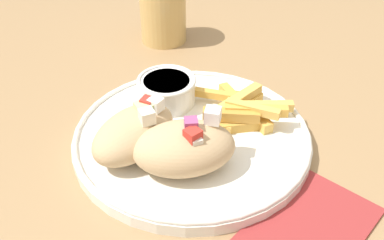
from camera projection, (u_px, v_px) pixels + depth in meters
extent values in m
cube|color=#9E7A51|center=(176.00, 139.00, 0.56)|extent=(1.51, 1.51, 0.04)
cylinder|color=#9E7A51|center=(144.00, 44.00, 1.54)|extent=(0.06, 0.06, 0.69)
cube|color=maroon|center=(300.00, 237.00, 0.41)|extent=(0.18, 0.11, 0.00)
cylinder|color=white|center=(192.00, 139.00, 0.52)|extent=(0.27, 0.27, 0.01)
torus|color=white|center=(192.00, 133.00, 0.51)|extent=(0.27, 0.27, 0.01)
ellipsoid|color=tan|center=(184.00, 148.00, 0.46)|extent=(0.13, 0.13, 0.05)
cube|color=red|center=(193.00, 136.00, 0.44)|extent=(0.02, 0.02, 0.01)
cube|color=#A34C84|center=(191.00, 125.00, 0.44)|extent=(0.02, 0.02, 0.01)
cube|color=white|center=(213.00, 116.00, 0.45)|extent=(0.02, 0.02, 0.02)
cube|color=silver|center=(196.00, 142.00, 0.44)|extent=(0.01, 0.01, 0.01)
ellipsoid|color=tan|center=(135.00, 134.00, 0.48)|extent=(0.11, 0.07, 0.05)
cube|color=silver|center=(147.00, 116.00, 0.46)|extent=(0.02, 0.02, 0.01)
cube|color=#A34C84|center=(147.00, 120.00, 0.47)|extent=(0.01, 0.01, 0.01)
cube|color=red|center=(147.00, 103.00, 0.48)|extent=(0.02, 0.02, 0.01)
cube|color=white|center=(156.00, 104.00, 0.48)|extent=(0.01, 0.01, 0.01)
cube|color=#B7D693|center=(142.00, 109.00, 0.48)|extent=(0.02, 0.02, 0.02)
cube|color=#E5B251|center=(234.00, 115.00, 0.54)|extent=(0.07, 0.03, 0.01)
cube|color=#E5B251|center=(226.00, 117.00, 0.53)|extent=(0.07, 0.01, 0.01)
cube|color=#E5B251|center=(251.00, 113.00, 0.54)|extent=(0.04, 0.07, 0.01)
cube|color=gold|center=(231.00, 111.00, 0.54)|extent=(0.08, 0.04, 0.01)
cube|color=gold|center=(237.00, 102.00, 0.56)|extent=(0.05, 0.07, 0.01)
cube|color=gold|center=(241.00, 126.00, 0.52)|extent=(0.05, 0.05, 0.01)
cube|color=gold|center=(244.00, 106.00, 0.55)|extent=(0.07, 0.02, 0.01)
cube|color=gold|center=(231.00, 115.00, 0.51)|extent=(0.04, 0.06, 0.01)
cube|color=#E5B251|center=(263.00, 106.00, 0.54)|extent=(0.05, 0.06, 0.01)
cube|color=gold|center=(256.00, 110.00, 0.51)|extent=(0.05, 0.07, 0.01)
cube|color=#E5B251|center=(239.00, 100.00, 0.54)|extent=(0.08, 0.02, 0.01)
cube|color=gold|center=(220.00, 95.00, 0.56)|extent=(0.03, 0.07, 0.01)
cube|color=#E5B251|center=(253.00, 109.00, 0.51)|extent=(0.02, 0.06, 0.01)
cylinder|color=white|center=(167.00, 91.00, 0.56)|extent=(0.07, 0.07, 0.03)
cylinder|color=beige|center=(167.00, 82.00, 0.55)|extent=(0.06, 0.06, 0.01)
torus|color=white|center=(166.00, 80.00, 0.55)|extent=(0.07, 0.07, 0.00)
cylinder|color=tan|center=(163.00, 11.00, 0.71)|extent=(0.07, 0.07, 0.10)
cylinder|color=silver|center=(163.00, 20.00, 0.72)|extent=(0.06, 0.06, 0.06)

